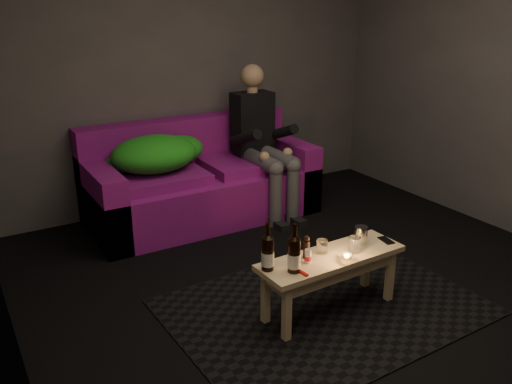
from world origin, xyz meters
TOP-DOWN VIEW (x-y plane):
  - floor at (0.00, 0.00)m, footprint 4.50×4.50m
  - room at (0.00, 0.47)m, footprint 4.50×4.50m
  - rug at (-0.17, -0.07)m, footprint 2.05×1.52m
  - sofa at (-0.19, 1.82)m, footprint 2.07×0.93m
  - green_blanket at (-0.58, 1.81)m, footprint 0.91×0.62m
  - person at (0.38, 1.65)m, footprint 0.37×0.86m
  - coffee_table at (-0.17, -0.12)m, footprint 1.01×0.35m
  - beer_bottle_a at (-0.62, -0.08)m, footprint 0.08×0.08m
  - beer_bottle_b at (-0.50, -0.18)m, footprint 0.08×0.08m
  - salt_shaker at (-0.36, -0.13)m, footprint 0.05×0.05m
  - pepper_mill at (-0.33, -0.07)m, footprint 0.05×0.05m
  - tumbler_back at (-0.20, -0.06)m, footprint 0.09×0.09m
  - tealight at (-0.15, -0.24)m, footprint 0.06×0.06m
  - tumbler_front at (-0.02, -0.16)m, footprint 0.10×0.10m
  - steel_cup at (0.11, -0.08)m, footprint 0.10×0.10m
  - smartphone at (0.28, -0.14)m, footprint 0.08×0.13m
  - red_lighter at (-0.47, -0.24)m, footprint 0.03×0.08m

SIDE VIEW (x-z plane):
  - floor at x=0.00m, z-range 0.00..0.00m
  - rug at x=-0.17m, z-range 0.00..0.01m
  - sofa at x=-0.19m, z-range -0.12..0.77m
  - coffee_table at x=-0.17m, z-range 0.13..0.54m
  - smartphone at x=0.28m, z-range 0.41..0.42m
  - red_lighter at x=-0.47m, z-range 0.41..0.42m
  - tealight at x=-0.15m, z-range 0.41..0.46m
  - tumbler_back at x=-0.20m, z-range 0.41..0.50m
  - salt_shaker at x=-0.36m, z-range 0.41..0.50m
  - tumbler_front at x=-0.02m, z-range 0.41..0.51m
  - pepper_mill at x=-0.33m, z-range 0.41..0.52m
  - steel_cup at x=0.11m, z-range 0.41..0.53m
  - beer_bottle_a at x=-0.62m, z-range 0.37..0.68m
  - beer_bottle_b at x=-0.50m, z-range 0.37..0.68m
  - green_blanket at x=-0.58m, z-range 0.51..0.82m
  - person at x=0.38m, z-range 0.03..1.40m
  - room at x=0.00m, z-range -0.61..3.89m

